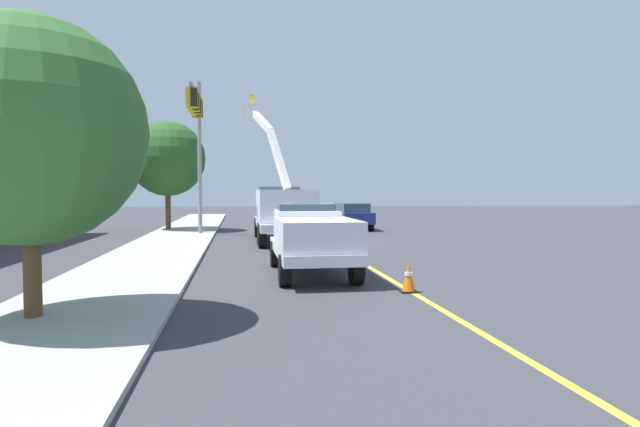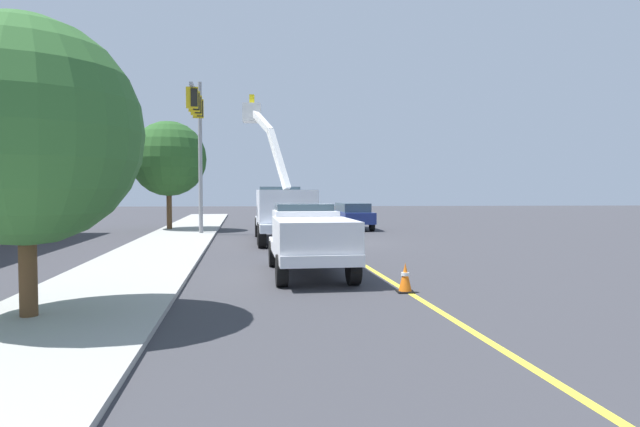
{
  "view_description": "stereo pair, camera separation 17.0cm",
  "coord_description": "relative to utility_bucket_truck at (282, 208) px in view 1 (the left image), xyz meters",
  "views": [
    {
      "loc": [
        -24.96,
        2.36,
        2.48
      ],
      "look_at": [
        0.17,
        0.4,
        1.4
      ],
      "focal_mm": 29.93,
      "sensor_mm": 36.0,
      "label": 1
    },
    {
      "loc": [
        -24.97,
        2.19,
        2.48
      ],
      "look_at": [
        0.17,
        0.4,
        1.4
      ],
      "focal_mm": 29.93,
      "sensor_mm": 36.0,
      "label": 2
    }
  ],
  "objects": [
    {
      "name": "ground",
      "position": [
        -1.15,
        -2.18,
        -1.61
      ],
      "size": [
        120.0,
        120.0,
        0.0
      ],
      "primitive_type": "plane",
      "color": "#38383D"
    },
    {
      "name": "sidewalk_far_side",
      "position": [
        -1.68,
        5.13,
        -1.55
      ],
      "size": [
        60.1,
        7.92,
        0.12
      ],
      "primitive_type": "cube",
      "rotation": [
        0.0,
        0.0,
        0.07
      ],
      "color": "#9E9E99",
      "rests_on": "ground"
    },
    {
      "name": "lane_centre_stripe",
      "position": [
        -1.15,
        -2.18,
        -1.61
      ],
      "size": [
        49.88,
        3.77,
        0.01
      ],
      "primitive_type": "cube",
      "rotation": [
        0.0,
        0.0,
        0.07
      ],
      "color": "yellow",
      "rests_on": "ground"
    },
    {
      "name": "utility_bucket_truck",
      "position": [
        0.0,
        0.0,
        0.0
      ],
      "size": [
        8.36,
        3.53,
        7.27
      ],
      "color": "white",
      "rests_on": "ground"
    },
    {
      "name": "service_pickup_truck",
      "position": [
        -10.52,
        -0.79,
        -0.5
      ],
      "size": [
        5.74,
        2.51,
        2.06
      ],
      "color": "white",
      "rests_on": "ground"
    },
    {
      "name": "passing_minivan",
      "position": [
        7.79,
        -4.52,
        -0.64
      ],
      "size": [
        4.92,
        2.24,
        1.69
      ],
      "color": "navy",
      "rests_on": "ground"
    },
    {
      "name": "traffic_cone_leading",
      "position": [
        -13.4,
        -2.99,
        -1.26
      ],
      "size": [
        0.4,
        0.4,
        0.73
      ],
      "color": "black",
      "rests_on": "ground"
    },
    {
      "name": "traffic_cone_mid_front",
      "position": [
        -4.53,
        -2.28,
        -1.24
      ],
      "size": [
        0.4,
        0.4,
        0.76
      ],
      "color": "black",
      "rests_on": "ground"
    },
    {
      "name": "traffic_cone_mid_rear",
      "position": [
        4.51,
        -1.4,
        -1.27
      ],
      "size": [
        0.4,
        0.4,
        0.7
      ],
      "color": "black",
      "rests_on": "ground"
    },
    {
      "name": "traffic_signal_mast",
      "position": [
        2.34,
        4.4,
        4.26
      ],
      "size": [
        5.22,
        0.81,
        8.48
      ],
      "color": "gray",
      "rests_on": "ground"
    },
    {
      "name": "street_tree_left",
      "position": [
        -15.8,
        4.78,
        1.97
      ],
      "size": [
        4.28,
        4.28,
        5.72
      ],
      "color": "brown",
      "rests_on": "ground"
    },
    {
      "name": "street_tree_right",
      "position": [
        7.33,
        6.96,
        2.83
      ],
      "size": [
        4.61,
        4.61,
        6.75
      ],
      "color": "brown",
      "rests_on": "ground"
    }
  ]
}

